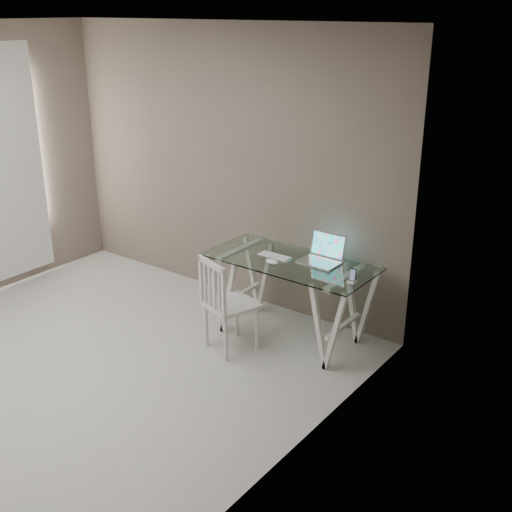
{
  "coord_description": "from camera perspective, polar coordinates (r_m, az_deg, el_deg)",
  "views": [
    {
      "loc": [
        3.94,
        -2.56,
        2.82
      ],
      "look_at": [
        0.94,
        1.48,
        0.85
      ],
      "focal_mm": 45.0,
      "sensor_mm": 36.0,
      "label": 1
    }
  ],
  "objects": [
    {
      "name": "room",
      "position": [
        4.89,
        -20.2,
        7.02
      ],
      "size": [
        4.5,
        4.52,
        2.71
      ],
      "color": "#ABA9A4",
      "rests_on": "ground"
    },
    {
      "name": "desk",
      "position": [
        5.74,
        3.0,
        -3.79
      ],
      "size": [
        1.5,
        0.7,
        0.75
      ],
      "color": "silver",
      "rests_on": "ground"
    },
    {
      "name": "chair",
      "position": [
        5.47,
        -2.87,
        -4.01
      ],
      "size": [
        0.5,
        0.5,
        0.87
      ],
      "rotation": [
        0.0,
        0.0,
        -0.32
      ],
      "color": "silver",
      "rests_on": "ground"
    },
    {
      "name": "laptop",
      "position": [
        5.59,
        5.96,
        0.08
      ],
      "size": [
        0.34,
        0.29,
        0.24
      ],
      "color": "silver",
      "rests_on": "desk"
    },
    {
      "name": "keyboard",
      "position": [
        5.67,
        1.63,
        -0.02
      ],
      "size": [
        0.31,
        0.13,
        0.01
      ],
      "primitive_type": "cube",
      "color": "silver",
      "rests_on": "desk"
    },
    {
      "name": "mouse",
      "position": [
        5.51,
        1.43,
        -0.52
      ],
      "size": [
        0.12,
        0.07,
        0.04
      ],
      "primitive_type": "ellipsoid",
      "color": "white",
      "rests_on": "desk"
    },
    {
      "name": "phone_dock",
      "position": [
        5.2,
        8.56,
        -2.02
      ],
      "size": [
        0.06,
        0.06,
        0.12
      ],
      "color": "white",
      "rests_on": "desk"
    }
  ]
}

